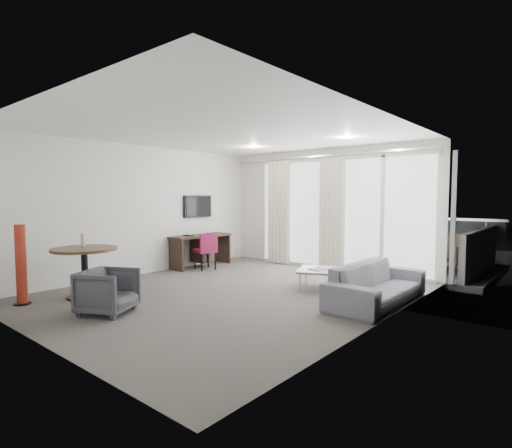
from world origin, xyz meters
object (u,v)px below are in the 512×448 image
Objects in this scene: desk_chair at (205,251)px; desk at (201,251)px; tub_armchair at (108,291)px; sofa at (377,284)px; round_table at (85,273)px; red_lamp at (21,265)px; coffee_table at (321,279)px; rattan_chair_a at (392,247)px; rattan_chair_b at (446,254)px.

desk is at bearing 165.82° from desk_chair.
tub_armchair is 0.33× the size of sofa.
red_lamp is at bearing -112.09° from round_table.
coffee_table is at bearing 48.69° from round_table.
tub_armchair is 3.83m from sofa.
desk_chair is at bearing -2.27° from tub_armchair.
rattan_chair_a reaches higher than tub_armchair.
desk is at bearing 84.08° from sofa.
rattan_chair_a is at bearing 42.25° from desk.
desk_chair reaches higher than sofa.
rattan_chair_a is (2.88, 6.79, -0.18)m from red_lamp.
desk_chair is 0.98× the size of rattan_chair_a.
desk_chair is 5.02m from rattan_chair_b.
rattan_chair_b is at bearing 66.31° from coffee_table.
rattan_chair_b is (1.25, 2.84, 0.24)m from coffee_table.
rattan_chair_b reaches higher than tub_armchair.
sofa reaches higher than coffee_table.
tub_armchair reaches higher than sofa.
desk_chair is at bearing -141.30° from rattan_chair_b.
rattan_chair_a is 1.00× the size of rattan_chair_b.
rattan_chair_a is (2.56, 6.00, 0.01)m from round_table.
red_lamp is 7.70m from rattan_chair_b.
desk is 0.40m from desk_chair.
round_table is at bearing -67.40° from desk_chair.
round_table is 1.20× the size of rattan_chair_b.
red_lamp is 1.77× the size of tub_armchair.
rattan_chair_a is (0.03, 3.12, 0.24)m from coffee_table.
sofa is at bearing -74.67° from rattan_chair_a.
desk_chair is 4.28m from rattan_chair_a.
desk_chair is at bearing -179.39° from coffee_table.
desk_chair reaches higher than tub_armchair.
sofa is (1.11, -0.28, 0.12)m from coffee_table.
desk is 1.91× the size of desk_chair.
sofa is (4.33, -0.45, -0.06)m from desk.
sofa is at bearing 12.33° from desk_chair.
rattan_chair_a is (1.50, 6.22, 0.10)m from tub_armchair.
tub_armchair is (1.39, 0.57, -0.29)m from red_lamp.
red_lamp reaches higher than desk_chair.
rattan_chair_b is (1.22, -0.28, 0.00)m from rattan_chair_a.
rattan_chair_a is at bearing 89.46° from coffee_table.
desk is at bearing 95.39° from red_lamp.
rattan_chair_b is (4.10, 6.52, -0.18)m from red_lamp.
coffee_table is (2.85, 3.67, -0.42)m from red_lamp.
desk_chair is 3.65m from red_lamp.
coffee_table is (2.87, 0.03, -0.23)m from desk_chair.
rattan_chair_a reaches higher than desk_chair.
rattan_chair_b reaches higher than rattan_chair_a.
rattan_chair_b is at bearing -51.31° from tub_armchair.
rattan_chair_a is at bearing 63.27° from desk_chair.
sofa is 2.48× the size of rattan_chair_a.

